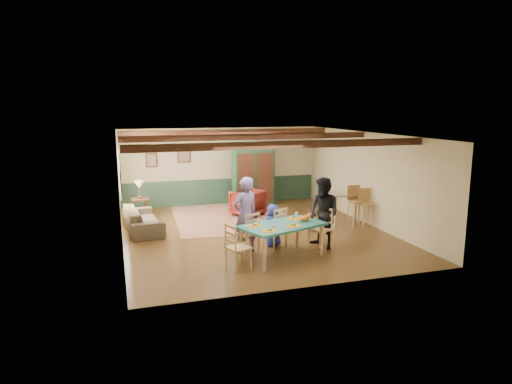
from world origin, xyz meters
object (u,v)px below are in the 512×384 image
object	(u,v)px
sofa	(143,219)
end_table	(140,208)
armoire	(253,176)
dining_chair_far_right	(275,227)
person_woman	(324,213)
table_lamp	(139,190)
bar_stool_left	(356,206)
person_man	(245,215)
dining_chair_end_left	(238,247)
dining_table	(282,241)
armchair	(248,203)
dining_chair_end_right	(320,228)
person_child	(273,225)
bar_stool_right	(366,208)
cat	(304,218)
dining_chair_far_left	(248,233)
counter_table	(346,208)

from	to	relation	value
sofa	end_table	bearing A→B (deg)	-5.78
end_table	armoire	bearing A→B (deg)	7.17
dining_chair_far_right	person_woman	distance (m)	1.24
table_lamp	bar_stool_left	bearing A→B (deg)	-26.36
person_man	end_table	distance (m)	4.87
armoire	dining_chair_end_left	bearing A→B (deg)	-111.28
dining_table	armchair	size ratio (longest dim) A/B	2.09
dining_chair_end_left	dining_chair_end_right	size ratio (longest dim) A/B	1.00
person_child	sofa	bearing A→B (deg)	-58.54
dining_chair_end_right	person_man	world-z (taller)	person_man
armchair	bar_stool_right	world-z (taller)	bar_stool_right
cat	bar_stool_right	size ratio (longest dim) A/B	0.34
dining_table	bar_stool_right	distance (m)	3.77
cat	bar_stool_left	xyz separation A→B (m)	(2.46, 1.93, -0.30)
armchair	bar_stool_left	world-z (taller)	bar_stool_left
dining_chair_end_left	person_man	bearing A→B (deg)	-43.15
dining_chair_end_left	armchair	xyz separation A→B (m)	(1.56, 4.63, -0.09)
dining_chair_far_left	dining_chair_far_right	bearing A→B (deg)	180.00
dining_chair_far_left	armoire	world-z (taller)	armoire
table_lamp	bar_stool_right	bearing A→B (deg)	-26.79
armoire	sofa	xyz separation A→B (m)	(-3.86, -2.08, -0.77)
dining_table	dining_chair_end_right	bearing A→B (deg)	19.74
sofa	table_lamp	size ratio (longest dim) A/B	3.92
dining_chair_end_left	person_man	world-z (taller)	person_man
person_child	armchair	world-z (taller)	person_child
end_table	dining_table	bearing A→B (deg)	-59.86
person_woman	dining_chair_far_left	bearing A→B (deg)	-113.57
person_child	armchair	size ratio (longest dim) A/B	1.16
person_child	bar_stool_left	bearing A→B (deg)	-179.39
dining_chair_far_left	dining_chair_end_left	distance (m)	1.10
dining_chair_end_left	dining_chair_end_right	xyz separation A→B (m)	(2.29, 0.82, 0.00)
person_child	counter_table	world-z (taller)	person_child
armchair	person_woman	bearing A→B (deg)	65.34
armchair	sofa	xyz separation A→B (m)	(-3.31, -0.86, -0.09)
sofa	bar_stool_right	xyz separation A→B (m)	(6.17, -1.51, 0.24)
table_lamp	bar_stool_left	size ratio (longest dim) A/B	0.47
person_man	person_woman	bearing A→B (deg)	154.13
table_lamp	cat	bearing A→B (deg)	-54.54
dining_table	dining_chair_far_right	xyz separation A→B (m)	(0.14, 0.86, 0.11)
table_lamp	bar_stool_right	distance (m)	6.90
dining_chair_end_right	dining_chair_far_right	bearing A→B (deg)	-133.83
dining_chair_end_right	end_table	bearing A→B (deg)	-158.24
dining_chair_far_left	dining_chair_end_left	world-z (taller)	same
bar_stool_right	end_table	bearing A→B (deg)	158.02
person_woman	counter_table	size ratio (longest dim) A/B	1.61
dining_chair_far_left	person_woman	bearing A→B (deg)	156.43
dining_chair_end_right	person_child	size ratio (longest dim) A/B	0.95
armchair	end_table	world-z (taller)	armchair
dining_chair_end_right	end_table	world-z (taller)	dining_chair_end_right
cat	end_table	world-z (taller)	cat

